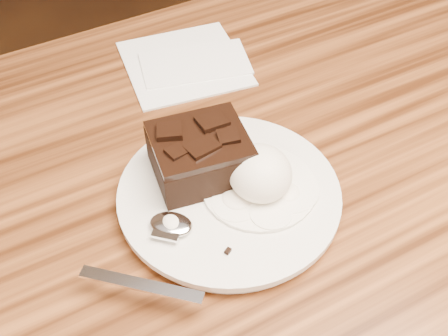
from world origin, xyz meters
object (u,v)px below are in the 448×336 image
plate (229,197)px  brownie (200,157)px  ice_cream_scoop (260,173)px  napkin (184,62)px  spoon (171,225)px

plate → brownie: brownie is taller
ice_cream_scoop → napkin: 0.23m
ice_cream_scoop → spoon: size_ratio=0.40×
brownie → plate: bearing=-71.1°
ice_cream_scoop → spoon: 0.09m
spoon → napkin: size_ratio=1.12×
napkin → brownie: bearing=-111.4°
plate → ice_cream_scoop: bearing=-20.7°
ice_cream_scoop → brownie: bearing=130.6°
spoon → napkin: spoon is taller
ice_cream_scoop → napkin: ice_cream_scoop is taller
brownie → spoon: size_ratio=0.56×
brownie → ice_cream_scoop: (0.04, -0.05, 0.00)m
spoon → brownie: bearing=-4.9°
ice_cream_scoop → napkin: (0.03, 0.23, -0.04)m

